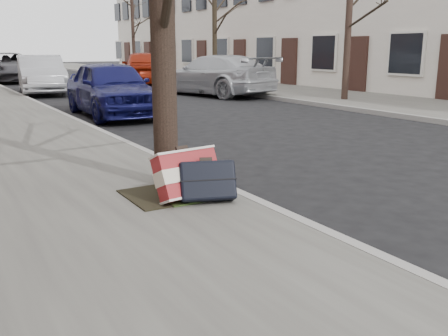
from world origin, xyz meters
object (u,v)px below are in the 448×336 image
suitcase_red (188,175)px  car_near_mid (41,75)px  suitcase_navy (207,181)px  car_near_front (112,88)px

suitcase_red → car_near_mid: 15.26m
suitcase_red → suitcase_navy: bearing=-61.8°
car_near_mid → suitcase_red: bearing=-88.8°
suitcase_red → car_near_mid: size_ratio=0.16×
car_near_front → car_near_mid: car_near_mid is taller
suitcase_navy → car_near_mid: 15.43m
suitcase_red → car_near_front: bearing=69.4°
car_near_front → car_near_mid: bearing=94.0°
suitcase_red → suitcase_navy: 0.23m
suitcase_navy → car_near_mid: bearing=104.3°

